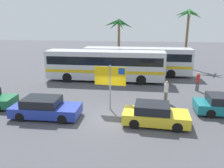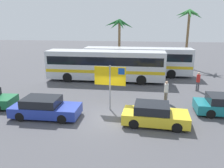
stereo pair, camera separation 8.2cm
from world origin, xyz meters
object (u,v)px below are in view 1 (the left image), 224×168
pedestrian_by_bus (198,80)px  ferry_sign (111,78)px  car_yellow (155,115)px  bus_rear_coach (137,60)px  bus_front_coach (105,64)px  car_blue (45,108)px  pedestrian_near_sign (166,90)px

pedestrian_by_bus → ferry_sign: bearing=-67.7°
car_yellow → bus_rear_coach: bearing=99.4°
bus_front_coach → car_blue: 10.09m
pedestrian_by_bus → bus_front_coach: bearing=-120.5°
bus_front_coach → ferry_sign: (1.69, -7.89, 0.54)m
bus_front_coach → ferry_sign: size_ratio=3.81×
bus_rear_coach → ferry_sign: 11.13m
pedestrian_near_sign → pedestrian_by_bus: pedestrian_by_bus is taller
pedestrian_near_sign → pedestrian_by_bus: (3.12, 3.39, 0.01)m
ferry_sign → car_yellow: size_ratio=0.80×
bus_front_coach → car_yellow: size_ratio=3.04×
pedestrian_near_sign → bus_rear_coach: bearing=-111.2°
car_yellow → pedestrian_by_bus: bearing=63.8°
car_blue → car_yellow: bearing=-1.9°
bus_front_coach → car_yellow: (4.64, -9.91, -1.15)m
bus_front_coach → bus_rear_coach: same height
pedestrian_near_sign → car_blue: bearing=-11.0°
car_blue → car_yellow: 7.03m
pedestrian_near_sign → pedestrian_by_bus: 4.61m
ferry_sign → car_blue: ferry_sign is taller
ferry_sign → car_blue: 4.78m
ferry_sign → pedestrian_near_sign: size_ratio=1.87×
ferry_sign → pedestrian_near_sign: 4.68m
ferry_sign → car_yellow: (2.95, -2.02, -1.69)m
car_yellow → pedestrian_by_bus: size_ratio=2.32×
bus_front_coach → pedestrian_by_bus: size_ratio=7.05×
ferry_sign → car_blue: (-4.07, -1.85, -1.69)m
pedestrian_by_bus → car_yellow: bearing=-44.2°
ferry_sign → bus_rear_coach: bearing=86.3°
pedestrian_near_sign → pedestrian_by_bus: bearing=-169.2°
bus_rear_coach → car_blue: 14.08m
car_blue → bus_rear_coach: bearing=65.9°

